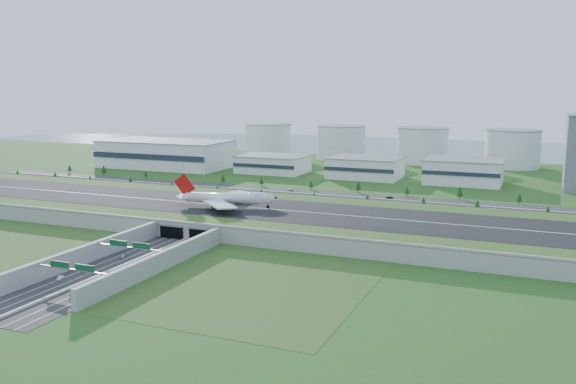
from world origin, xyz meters
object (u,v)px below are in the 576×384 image
at_px(fuel_tank_a, 268,140).
at_px(car_4, 162,185).
at_px(car_1, 60,278).
at_px(car_5, 389,198).
at_px(car_2, 180,249).
at_px(car_3, 77,293).
at_px(car_7, 290,190).
at_px(car_6, 491,208).
at_px(boeing_747, 228,198).
at_px(car_0, 123,256).

distance_m(fuel_tank_a, car_4, 222.96).
relative_size(car_1, car_5, 0.85).
height_order(fuel_tank_a, car_2, fuel_tank_a).
distance_m(fuel_tank_a, car_2, 401.16).
xyz_separation_m(car_3, car_7, (-15.72, 241.36, -0.12)).
bearing_deg(car_1, car_2, 49.16).
xyz_separation_m(car_1, car_7, (3.63, 229.17, 0.00)).
distance_m(fuel_tank_a, car_1, 447.88).
relative_size(car_5, car_6, 0.82).
bearing_deg(car_5, car_6, 95.26).
bearing_deg(car_3, car_4, -48.82).
relative_size(car_1, car_4, 1.07).
height_order(boeing_747, car_7, boeing_747).
bearing_deg(car_1, boeing_747, 64.92).
bearing_deg(boeing_747, fuel_tank_a, 94.67).
bearing_deg(car_5, car_7, -78.64).
distance_m(car_2, car_3, 66.92).
bearing_deg(car_3, car_2, -77.16).
distance_m(car_5, car_7, 75.31).
relative_size(fuel_tank_a, car_4, 12.35).
distance_m(car_5, car_6, 68.07).
relative_size(boeing_747, car_4, 14.71).
xyz_separation_m(car_0, car_2, (17.23, 19.47, 0.00)).
bearing_deg(car_7, car_1, 11.70).
xyz_separation_m(car_0, car_3, (16.05, -47.44, -0.00)).
height_order(car_2, car_6, car_6).
bearing_deg(car_4, car_1, -142.19).
bearing_deg(car_0, boeing_747, 67.28).
bearing_deg(car_0, car_5, 50.10).
bearing_deg(car_2, boeing_747, -58.53).
xyz_separation_m(boeing_747, car_1, (-10.13, -120.83, -12.55)).
bearing_deg(car_2, car_6, -105.83).
bearing_deg(car_6, car_0, 165.22).
relative_size(fuel_tank_a, car_5, 9.82).
bearing_deg(fuel_tank_a, boeing_747, -69.31).
relative_size(car_4, car_7, 0.82).
bearing_deg(car_1, car_3, -52.51).
relative_size(car_3, car_7, 1.17).
bearing_deg(fuel_tank_a, car_1, -76.00).
relative_size(car_0, car_7, 1.00).
bearing_deg(car_1, fuel_tank_a, 83.71).
bearing_deg(boeing_747, car_3, -102.06).
distance_m(car_1, car_3, 22.87).
relative_size(fuel_tank_a, car_2, 8.25).
bearing_deg(car_6, car_7, 107.50).
height_order(fuel_tank_a, car_6, fuel_tank_a).
relative_size(boeing_747, car_7, 12.06).
distance_m(car_0, car_4, 203.27).
distance_m(car_1, car_5, 237.93).
height_order(car_2, car_7, car_2).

